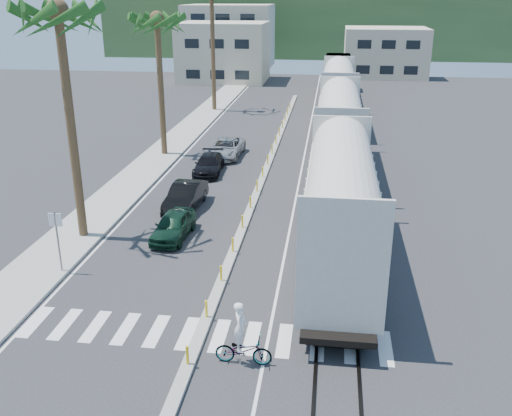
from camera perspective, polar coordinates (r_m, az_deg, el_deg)
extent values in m
plane|color=#28282B|center=(23.38, -4.43, -9.82)|extent=(140.00, 140.00, 0.00)
cube|color=gray|center=(47.95, -8.35, 6.30)|extent=(3.00, 90.00, 0.15)
cube|color=black|center=(49.10, 7.23, 6.65)|extent=(0.12, 100.00, 0.06)
cube|color=black|center=(49.12, 8.92, 6.57)|extent=(0.12, 100.00, 0.06)
cube|color=gray|center=(41.60, 1.17, 4.29)|extent=(0.45, 60.00, 0.15)
cylinder|color=yellow|center=(19.84, -6.88, -14.38)|extent=(0.10, 0.10, 0.70)
cylinder|color=yellow|center=(22.28, -4.99, -10.01)|extent=(0.10, 0.10, 0.70)
cylinder|color=yellow|center=(24.85, -3.52, -6.51)|extent=(0.10, 0.10, 0.70)
cylinder|color=yellow|center=(27.50, -2.34, -3.68)|extent=(0.10, 0.10, 0.70)
cylinder|color=yellow|center=(30.22, -1.38, -1.34)|extent=(0.10, 0.10, 0.70)
cylinder|color=yellow|center=(32.99, -0.58, 0.60)|extent=(0.10, 0.10, 0.70)
cylinder|color=yellow|center=(35.79, 0.10, 2.24)|extent=(0.10, 0.10, 0.70)
cylinder|color=yellow|center=(38.63, 0.68, 3.64)|extent=(0.10, 0.10, 0.70)
cylinder|color=yellow|center=(41.48, 1.18, 4.85)|extent=(0.10, 0.10, 0.70)
cylinder|color=yellow|center=(44.36, 1.61, 5.91)|extent=(0.10, 0.10, 0.70)
cylinder|color=yellow|center=(47.25, 2.00, 6.83)|extent=(0.10, 0.10, 0.70)
cylinder|color=yellow|center=(50.16, 2.34, 7.65)|extent=(0.10, 0.10, 0.70)
cylinder|color=yellow|center=(53.07, 2.65, 8.37)|extent=(0.10, 0.10, 0.70)
cylinder|color=yellow|center=(56.00, 2.92, 9.02)|extent=(0.10, 0.10, 0.70)
cylinder|color=yellow|center=(58.93, 3.17, 9.61)|extent=(0.10, 0.10, 0.70)
cylinder|color=yellow|center=(61.87, 3.39, 10.14)|extent=(0.10, 0.10, 0.70)
cube|color=silver|center=(21.72, -5.52, -12.46)|extent=(14.00, 2.20, 0.01)
cube|color=silver|center=(47.54, -6.36, 6.18)|extent=(0.12, 90.00, 0.01)
cube|color=silver|center=(46.24, 4.97, 5.82)|extent=(0.12, 90.00, 0.01)
cube|color=beige|center=(25.11, 8.40, -0.89)|extent=(3.00, 12.88, 3.40)
cylinder|color=beige|center=(24.54, 8.60, 2.80)|extent=(2.90, 12.58, 2.90)
cube|color=black|center=(26.00, 8.14, -5.40)|extent=(2.60, 12.88, 1.00)
cube|color=beige|center=(39.46, 8.28, 7.11)|extent=(3.00, 12.88, 3.40)
cylinder|color=beige|center=(39.09, 8.41, 9.53)|extent=(2.90, 12.58, 2.90)
cube|color=black|center=(40.02, 8.12, 4.05)|extent=(2.60, 12.88, 1.00)
cube|color=beige|center=(54.16, 8.22, 10.81)|extent=(3.00, 12.88, 3.40)
cylinder|color=beige|center=(53.89, 8.31, 12.59)|extent=(2.90, 12.58, 2.90)
cube|color=black|center=(54.57, 8.10, 8.54)|extent=(2.60, 12.88, 1.00)
cube|color=#4C4C4F|center=(70.21, 8.12, 11.70)|extent=(3.00, 17.00, 0.50)
cube|color=gold|center=(69.00, 8.18, 12.84)|extent=(2.70, 12.24, 2.60)
cube|color=gold|center=(75.69, 8.19, 13.76)|extent=(3.00, 3.74, 3.20)
cube|color=black|center=(70.31, 8.09, 11.22)|extent=(2.60, 13.60, 0.90)
cylinder|color=brown|center=(29.19, -17.94, 7.15)|extent=(0.44, 0.44, 11.00)
sphere|color=#194816|center=(28.50, -19.24, 18.24)|extent=(3.20, 3.20, 3.20)
cylinder|color=brown|center=(44.08, -9.48, 11.52)|extent=(0.44, 0.44, 10.00)
sphere|color=#194816|center=(43.58, -9.90, 18.22)|extent=(3.20, 3.20, 3.20)
cylinder|color=brown|center=(61.21, -4.33, 15.21)|extent=(0.44, 0.44, 12.00)
cylinder|color=slate|center=(26.71, -19.16, -3.31)|extent=(0.08, 0.08, 3.00)
cube|color=silver|center=(26.30, -19.44, -1.12)|extent=(0.60, 0.04, 0.60)
cube|color=#B5AC90|center=(83.46, -3.23, 15.33)|extent=(12.00, 10.00, 8.00)
cube|color=#B5AC90|center=(99.43, -2.66, 16.78)|extent=(14.00, 12.00, 10.00)
cube|color=#B5AC90|center=(90.36, 12.78, 14.96)|extent=(12.00, 10.00, 7.00)
cube|color=#385628|center=(119.88, 5.71, 17.87)|extent=(80.00, 20.00, 12.00)
imported|color=black|center=(29.53, -8.26, -1.74)|extent=(2.00, 4.13, 1.35)
imported|color=black|center=(33.45, -7.06, 1.18)|extent=(2.04, 4.70, 1.50)
imported|color=black|center=(39.93, -4.76, 4.36)|extent=(2.25, 4.60, 1.28)
imported|color=#AAADB0|center=(44.01, -3.01, 6.02)|extent=(2.69, 5.16, 1.38)
imported|color=#9EA0A5|center=(19.91, -1.26, -14.03)|extent=(0.73, 1.96, 1.02)
imported|color=white|center=(19.41, -1.58, -11.76)|extent=(0.66, 0.44, 1.78)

